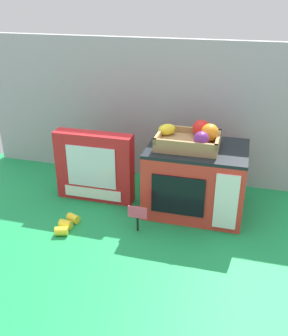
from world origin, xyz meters
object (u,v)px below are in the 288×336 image
at_px(toy_microwave, 196,179).
at_px(cookie_set_box, 95,167).
at_px(food_groups_crate, 192,138).
at_px(loose_toy_banana, 67,224).
at_px(price_sign, 137,215).

distance_m(toy_microwave, cookie_set_box, 0.41).
relative_size(food_groups_crate, cookie_set_box, 0.76).
bearing_deg(food_groups_crate, loose_toy_banana, -147.77).
bearing_deg(food_groups_crate, cookie_set_box, -177.26).
bearing_deg(price_sign, cookie_set_box, 141.52).
distance_m(toy_microwave, food_groups_crate, 0.17).
bearing_deg(food_groups_crate, price_sign, -126.79).
height_order(toy_microwave, cookie_set_box, cookie_set_box).
bearing_deg(loose_toy_banana, food_groups_crate, 32.23).
bearing_deg(loose_toy_banana, price_sign, 11.67).
bearing_deg(price_sign, loose_toy_banana, -168.33).
bearing_deg(toy_microwave, price_sign, -130.26).
xyz_separation_m(toy_microwave, price_sign, (-0.17, -0.21, -0.07)).
relative_size(toy_microwave, price_sign, 3.69).
relative_size(cookie_set_box, price_sign, 3.17).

